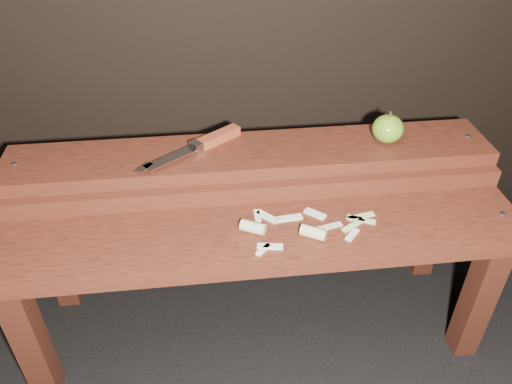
{
  "coord_description": "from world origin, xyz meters",
  "views": [
    {
      "loc": [
        -0.11,
        -0.87,
        1.14
      ],
      "look_at": [
        0.0,
        0.06,
        0.45
      ],
      "focal_mm": 35.0,
      "sensor_mm": 36.0,
      "label": 1
    }
  ],
  "objects": [
    {
      "name": "ground",
      "position": [
        0.0,
        0.0,
        0.0
      ],
      "size": [
        60.0,
        60.0,
        0.0
      ],
      "primitive_type": "plane",
      "color": "black"
    },
    {
      "name": "knife",
      "position": [
        -0.11,
        0.2,
        0.51
      ],
      "size": [
        0.25,
        0.19,
        0.03
      ],
      "color": "#923920",
      "rests_on": "bench_rear_tier"
    },
    {
      "name": "apple",
      "position": [
        0.34,
        0.17,
        0.54
      ],
      "size": [
        0.08,
        0.08,
        0.08
      ],
      "color": "olive",
      "rests_on": "bench_rear_tier"
    },
    {
      "name": "bench_front_tier",
      "position": [
        0.0,
        -0.06,
        0.35
      ],
      "size": [
        1.2,
        0.2,
        0.42
      ],
      "color": "#37160D",
      "rests_on": "ground"
    },
    {
      "name": "apple_scraps",
      "position": [
        0.07,
        -0.05,
        0.43
      ],
      "size": [
        0.31,
        0.15,
        0.03
      ],
      "color": "beige",
      "rests_on": "bench_front_tier"
    },
    {
      "name": "bench_rear_tier",
      "position": [
        0.0,
        0.17,
        0.41
      ],
      "size": [
        1.2,
        0.21,
        0.5
      ],
      "color": "#37160D",
      "rests_on": "ground"
    }
  ]
}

